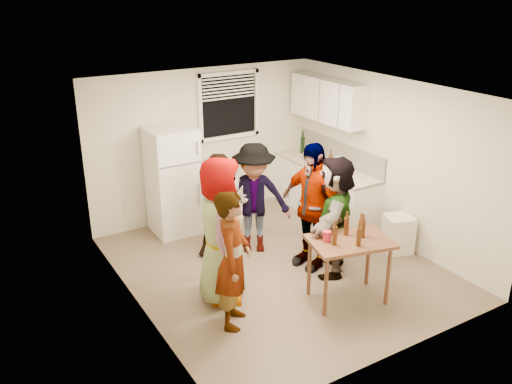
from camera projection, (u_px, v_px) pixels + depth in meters
room at (278, 267)px, 7.66m from camera, size 4.00×4.50×2.50m
window at (229, 106)px, 8.96m from camera, size 1.12×0.10×1.06m
refrigerator at (173, 181)px, 8.49m from camera, size 0.70×0.70×1.70m
counter_lower at (324, 191)px, 9.24m from camera, size 0.60×2.20×0.86m
countertop at (326, 166)px, 9.07m from camera, size 0.64×2.22×0.04m
backsplash at (340, 152)px, 9.14m from camera, size 0.03×2.20×0.36m
upper_cabinets at (327, 100)px, 8.90m from camera, size 0.34×1.60×0.70m
kettle at (309, 159)px, 9.36m from camera, size 0.31×0.28×0.21m
paper_towel at (338, 171)px, 8.79m from camera, size 0.11×0.11×0.24m
wine_bottle at (302, 153)px, 9.68m from camera, size 0.08×0.08×0.30m
beer_bottle_counter at (330, 170)px, 8.83m from camera, size 0.07×0.07×0.25m
blue_cup at (339, 179)px, 8.42m from camera, size 0.08×0.08×0.11m
picture_frame at (312, 148)px, 9.69m from camera, size 0.02×0.19×0.16m
trash_bin at (398, 236)px, 8.04m from camera, size 0.48×0.48×0.56m
serving_table at (346, 299)px, 6.91m from camera, size 1.11×0.87×0.83m
beer_bottle_table at (360, 236)px, 6.70m from camera, size 0.06×0.06×0.23m
red_cup at (327, 241)px, 6.57m from camera, size 0.10×0.10×0.13m
guest_grey at (223, 297)px, 6.95m from camera, size 2.09×1.70×0.60m
guest_stripe at (234, 322)px, 6.43m from camera, size 1.69×1.51×0.40m
guest_back_left at (223, 253)px, 8.05m from camera, size 1.12×1.68×0.58m
guest_back_right at (254, 249)px, 8.17m from camera, size 1.74×1.97×0.62m
guest_black at (309, 264)px, 7.75m from camera, size 1.98×1.40×0.44m
guest_orange at (331, 270)px, 7.58m from camera, size 2.29×2.28×0.50m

